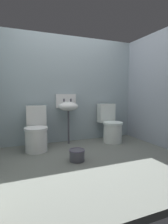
% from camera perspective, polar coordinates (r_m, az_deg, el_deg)
% --- Properties ---
extents(ground_plane, '(3.34, 2.65, 0.08)m').
position_cam_1_polar(ground_plane, '(2.82, 2.21, -15.71)').
color(ground_plane, slate).
extents(wall_back, '(3.34, 0.10, 2.16)m').
position_cam_1_polar(wall_back, '(3.72, -5.17, 7.19)').
color(wall_back, '#90A2AB').
rests_on(wall_back, ground).
extents(wall_right, '(0.10, 2.45, 2.16)m').
position_cam_1_polar(wall_right, '(3.60, 24.48, 6.71)').
color(wall_right, '#919CAA').
rests_on(wall_right, ground).
extents(toilet_left, '(0.48, 0.65, 0.78)m').
position_cam_1_polar(toilet_left, '(3.26, -15.14, -6.27)').
color(toilet_left, white).
rests_on(toilet_left, ground).
extents(toilet_right, '(0.41, 0.60, 0.78)m').
position_cam_1_polar(toilet_right, '(3.74, 8.62, -4.55)').
color(toilet_right, white).
rests_on(toilet_right, ground).
extents(sink, '(0.42, 0.35, 0.99)m').
position_cam_1_polar(sink, '(3.51, -5.22, 1.93)').
color(sink, '#44444F').
rests_on(sink, ground).
extents(bucket, '(0.24, 0.24, 0.17)m').
position_cam_1_polar(bucket, '(2.71, -2.28, -13.70)').
color(bucket, '#44444F').
rests_on(bucket, ground).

